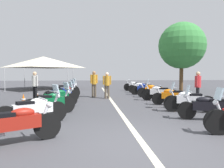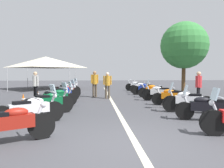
{
  "view_description": "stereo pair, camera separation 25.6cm",
  "coord_description": "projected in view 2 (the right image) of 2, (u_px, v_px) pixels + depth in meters",
  "views": [
    {
      "loc": [
        -4.41,
        1.14,
        1.59
      ],
      "look_at": [
        7.1,
        0.0,
        0.97
      ],
      "focal_mm": 33.28,
      "sensor_mm": 36.0,
      "label": 1
    },
    {
      "loc": [
        -4.41,
        0.88,
        1.59
      ],
      "look_at": [
        7.1,
        0.0,
        0.97
      ],
      "focal_mm": 33.28,
      "sensor_mm": 36.0,
      "label": 2
    }
  ],
  "objects": [
    {
      "name": "lane_centre_stripe",
      "position": [
        113.0,
        104.0,
        10.71
      ],
      "size": [
        23.31,
        0.16,
        0.01
      ],
      "primitive_type": "cube",
      "color": "beige",
      "rests_on": "ground_plane"
    },
    {
      "name": "traffic_cone_1",
      "position": [
        37.0,
        94.0,
        12.49
      ],
      "size": [
        0.36,
        0.36,
        0.61
      ],
      "color": "orange",
      "rests_on": "ground_plane"
    },
    {
      "name": "motorcycle_left_row_4",
      "position": [
        62.0,
        93.0,
        11.4
      ],
      "size": [
        1.11,
        1.85,
        1.22
      ],
      "rotation": [
        0.0,
        0.0,
        -1.07
      ],
      "color": "black",
      "rests_on": "ground_plane"
    },
    {
      "name": "motorcycle_left_row_5",
      "position": [
        65.0,
        91.0,
        12.98
      ],
      "size": [
        1.07,
        1.89,
        1.0
      ],
      "rotation": [
        0.0,
        0.0,
        -1.11
      ],
      "color": "black",
      "rests_on": "ground_plane"
    },
    {
      "name": "motorcycle_left_row_6",
      "position": [
        67.0,
        89.0,
        14.61
      ],
      "size": [
        1.05,
        1.85,
        1.21
      ],
      "rotation": [
        0.0,
        0.0,
        -1.11
      ],
      "color": "black",
      "rests_on": "ground_plane"
    },
    {
      "name": "motorcycle_right_row_1",
      "position": [
        207.0,
        107.0,
        6.85
      ],
      "size": [
        0.9,
        2.03,
        1.2
      ],
      "rotation": [
        0.0,
        0.0,
        1.28
      ],
      "color": "black",
      "rests_on": "ground_plane"
    },
    {
      "name": "motorcycle_left_row_2",
      "position": [
        49.0,
        102.0,
        7.89
      ],
      "size": [
        1.29,
        1.79,
        1.23
      ],
      "rotation": [
        0.0,
        0.0,
        -0.97
      ],
      "color": "black",
      "rests_on": "ground_plane"
    },
    {
      "name": "motorcycle_right_row_4",
      "position": [
        160.0,
        93.0,
        11.72
      ],
      "size": [
        0.97,
        2.0,
        1.22
      ],
      "rotation": [
        0.0,
        0.0,
        1.2
      ],
      "color": "black",
      "rests_on": "ground_plane"
    },
    {
      "name": "traffic_cone_0",
      "position": [
        23.0,
        100.0,
        9.95
      ],
      "size": [
        0.36,
        0.36,
        0.61
      ],
      "color": "orange",
      "rests_on": "ground_plane"
    },
    {
      "name": "motorcycle_left_row_0",
      "position": [
        9.0,
        124.0,
        4.6
      ],
      "size": [
        1.16,
        1.9,
        1.0
      ],
      "rotation": [
        0.0,
        0.0,
        -1.06
      ],
      "color": "black",
      "rests_on": "ground_plane"
    },
    {
      "name": "motorcycle_right_row_3",
      "position": [
        172.0,
        96.0,
        10.1
      ],
      "size": [
        0.92,
        1.97,
        0.98
      ],
      "rotation": [
        0.0,
        0.0,
        1.25
      ],
      "color": "black",
      "rests_on": "ground_plane"
    },
    {
      "name": "ground_plane",
      "position": [
        137.0,
        145.0,
        4.54
      ],
      "size": [
        80.0,
        80.0,
        0.0
      ],
      "primitive_type": "plane",
      "color": "#424247"
    },
    {
      "name": "roadside_tree_0",
      "position": [
        184.0,
        45.0,
        17.72
      ],
      "size": [
        3.99,
        3.99,
        5.94
      ],
      "color": "brown",
      "rests_on": "ground_plane"
    },
    {
      "name": "bystander_2",
      "position": [
        36.0,
        84.0,
        11.94
      ],
      "size": [
        0.38,
        0.42,
        1.67
      ],
      "rotation": [
        0.0,
        0.0,
        2.42
      ],
      "color": "black",
      "rests_on": "ground_plane"
    },
    {
      "name": "motorcycle_right_row_2",
      "position": [
        188.0,
        101.0,
        8.31
      ],
      "size": [
        0.81,
        2.04,
        1.23
      ],
      "rotation": [
        0.0,
        0.0,
        1.35
      ],
      "color": "black",
      "rests_on": "ground_plane"
    },
    {
      "name": "bystander_3",
      "position": [
        95.0,
        82.0,
        13.56
      ],
      "size": [
        0.32,
        0.49,
        1.72
      ],
      "rotation": [
        0.0,
        0.0,
        0.45
      ],
      "color": "brown",
      "rests_on": "ground_plane"
    },
    {
      "name": "motorcycle_right_row_6",
      "position": [
        146.0,
        89.0,
        14.97
      ],
      "size": [
        0.81,
        2.12,
        1.01
      ],
      "rotation": [
        0.0,
        0.0,
        1.36
      ],
      "color": "black",
      "rests_on": "ground_plane"
    },
    {
      "name": "motorcycle_left_row_1",
      "position": [
        30.0,
        109.0,
        6.34
      ],
      "size": [
        1.34,
        1.91,
        1.22
      ],
      "rotation": [
        0.0,
        0.0,
        -0.98
      ],
      "color": "black",
      "rests_on": "ground_plane"
    },
    {
      "name": "event_tent",
      "position": [
        46.0,
        62.0,
        20.43
      ],
      "size": [
        5.84,
        5.84,
        3.2
      ],
      "color": "beige",
      "rests_on": "ground_plane"
    },
    {
      "name": "motorcycle_left_row_3",
      "position": [
        56.0,
        97.0,
        9.71
      ],
      "size": [
        1.08,
        1.91,
        1.2
      ],
      "rotation": [
        0.0,
        0.0,
        -1.11
      ],
      "color": "black",
      "rests_on": "ground_plane"
    },
    {
      "name": "motorcycle_right_row_7",
      "position": [
        142.0,
        87.0,
        16.65
      ],
      "size": [
        0.82,
        2.1,
        0.99
      ],
      "rotation": [
        0.0,
        0.0,
        1.36
      ],
      "color": "black",
      "rests_on": "ground_plane"
    },
    {
      "name": "motorcycle_right_row_5",
      "position": [
        154.0,
        90.0,
        13.41
      ],
      "size": [
        0.79,
        2.12,
        1.0
      ],
      "rotation": [
        0.0,
        0.0,
        1.37
      ],
      "color": "black",
      "rests_on": "ground_plane"
    },
    {
      "name": "motorcycle_right_row_8",
      "position": [
        137.0,
        86.0,
        18.23
      ],
      "size": [
        1.0,
        1.95,
        1.01
      ],
      "rotation": [
        0.0,
        0.0,
        1.17
      ],
      "color": "black",
      "rests_on": "ground_plane"
    },
    {
      "name": "bystander_0",
      "position": [
        199.0,
        85.0,
        10.91
      ],
      "size": [
        0.44,
        0.36,
        1.66
      ],
      "rotation": [
        0.0,
        0.0,
        0.9
      ],
      "color": "black",
      "rests_on": "ground_plane"
    },
    {
      "name": "bystander_1",
      "position": [
        107.0,
        83.0,
        12.82
      ],
      "size": [
        0.32,
        0.53,
        1.63
      ],
      "rotation": [
        0.0,
        0.0,
        3.23
      ],
      "color": "brown",
      "rests_on": "ground_plane"
    }
  ]
}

